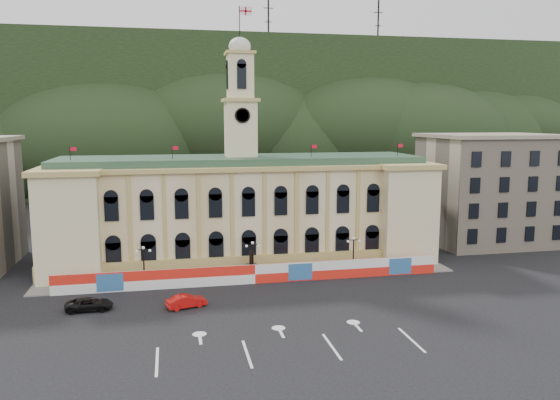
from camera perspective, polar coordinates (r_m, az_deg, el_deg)
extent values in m
plane|color=black|center=(57.56, -0.26, -13.05)|extent=(260.00, 260.00, 0.00)
cube|color=black|center=(182.82, -8.30, 8.67)|extent=(230.00, 70.00, 44.00)
cube|color=#595651|center=(168.98, 4.22, 11.47)|extent=(22.00, 8.00, 14.00)
cube|color=#595651|center=(164.94, -24.99, 9.40)|extent=(16.00, 7.00, 10.00)
cylinder|color=black|center=(172.69, -1.22, 18.11)|extent=(0.50, 0.50, 20.00)
cylinder|color=black|center=(182.14, 10.21, 17.48)|extent=(0.50, 0.50, 20.00)
cube|color=beige|center=(82.41, -4.05, -1.41)|extent=(55.00, 15.00, 14.00)
cube|color=tan|center=(76.12, -3.24, -6.70)|extent=(56.00, 0.80, 2.40)
cube|color=tan|center=(81.48, -4.10, 3.66)|extent=(56.20, 16.20, 0.60)
cube|color=#31523B|center=(81.42, -4.11, 4.15)|extent=(53.00, 13.00, 1.20)
cube|color=beige|center=(81.83, -20.51, -2.00)|extent=(8.00, 17.00, 14.00)
cube|color=beige|center=(87.59, 11.47, -0.97)|extent=(8.00, 17.00, 14.00)
cube|color=beige|center=(81.21, -4.14, 7.39)|extent=(4.40, 4.40, 8.00)
cube|color=tan|center=(81.24, -4.17, 10.35)|extent=(5.20, 5.20, 0.50)
cube|color=beige|center=(81.41, -4.20, 12.67)|extent=(3.60, 3.60, 6.50)
cube|color=tan|center=(81.73, -4.23, 15.05)|extent=(4.20, 4.20, 0.40)
cylinder|color=black|center=(78.91, -3.94, 8.81)|extent=(2.20, 0.20, 2.20)
ellipsoid|color=beige|center=(81.84, -4.23, 15.68)|extent=(3.20, 3.20, 2.72)
cylinder|color=black|center=(82.30, -4.26, 17.89)|extent=(0.12, 0.12, 5.00)
cube|color=white|center=(82.73, -3.62, 19.11)|extent=(1.80, 0.04, 1.20)
cube|color=red|center=(82.70, -3.62, 19.11)|extent=(1.80, 0.02, 0.22)
cube|color=red|center=(82.70, -3.62, 19.11)|extent=(0.22, 0.02, 1.20)
cube|color=#BDAB92|center=(99.87, 20.97, 0.95)|extent=(20.00, 16.00, 18.00)
cube|color=gray|center=(99.17, 21.25, 6.28)|extent=(21.00, 17.00, 0.60)
cube|color=red|center=(71.15, -2.63, -7.74)|extent=(50.00, 0.25, 2.50)
cube|color=#2E629C|center=(70.67, -17.34, -8.25)|extent=(3.20, 0.05, 2.20)
cube|color=#2E629C|center=(72.14, 2.14, -7.51)|extent=(3.20, 0.05, 2.20)
cube|color=#2E629C|center=(76.55, 12.46, -6.77)|extent=(3.20, 0.05, 2.20)
cube|color=slate|center=(74.09, -2.95, -8.03)|extent=(56.00, 5.50, 0.16)
cube|color=#595651|center=(74.10, -2.99, -7.37)|extent=(1.40, 1.40, 1.80)
cylinder|color=black|center=(73.65, -3.00, -6.09)|extent=(0.60, 0.60, 1.60)
sphere|color=black|center=(73.43, -3.00, -5.41)|extent=(0.44, 0.44, 0.44)
cylinder|color=black|center=(72.71, -13.96, -8.54)|extent=(0.44, 0.44, 0.30)
cylinder|color=black|center=(72.09, -14.03, -6.83)|extent=(0.18, 0.18, 4.80)
cube|color=black|center=(71.53, -14.09, -5.05)|extent=(1.60, 0.08, 0.08)
sphere|color=silver|center=(71.61, -14.73, -5.18)|extent=(0.36, 0.36, 0.36)
sphere|color=silver|center=(71.53, -13.45, -5.15)|extent=(0.36, 0.36, 0.36)
sphere|color=silver|center=(71.47, -14.10, -4.86)|extent=(0.40, 0.40, 0.40)
cylinder|color=black|center=(73.36, -2.87, -8.14)|extent=(0.44, 0.44, 0.30)
cylinder|color=black|center=(72.75, -2.88, -6.44)|extent=(0.18, 0.18, 4.80)
cube|color=black|center=(72.19, -2.89, -4.68)|extent=(1.60, 0.08, 0.08)
sphere|color=silver|center=(72.11, -3.52, -4.82)|extent=(0.36, 0.36, 0.36)
sphere|color=silver|center=(72.34, -2.26, -4.77)|extent=(0.36, 0.36, 0.36)
sphere|color=silver|center=(72.13, -2.89, -4.48)|extent=(0.40, 0.40, 0.40)
cylinder|color=black|center=(76.61, 7.63, -7.48)|extent=(0.44, 0.44, 0.30)
cylinder|color=black|center=(76.02, 7.67, -5.85)|extent=(0.18, 0.18, 4.80)
cube|color=black|center=(75.49, 7.70, -4.16)|extent=(1.60, 0.08, 0.08)
sphere|color=silver|center=(75.27, 7.12, -4.30)|extent=(0.36, 0.36, 0.36)
sphere|color=silver|center=(75.78, 8.27, -4.24)|extent=(0.36, 0.36, 0.36)
sphere|color=silver|center=(75.43, 7.71, -3.98)|extent=(0.40, 0.40, 0.40)
imported|color=red|center=(63.44, -9.75, -10.38)|extent=(4.14, 5.42, 1.49)
imported|color=black|center=(65.27, -19.30, -10.24)|extent=(2.51, 5.17, 1.42)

